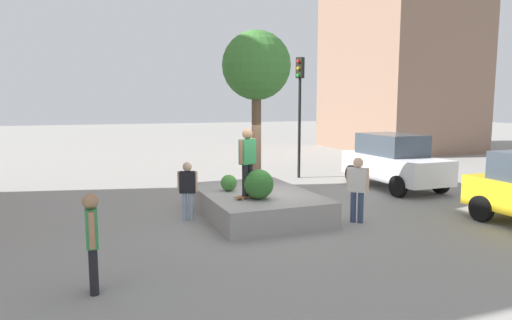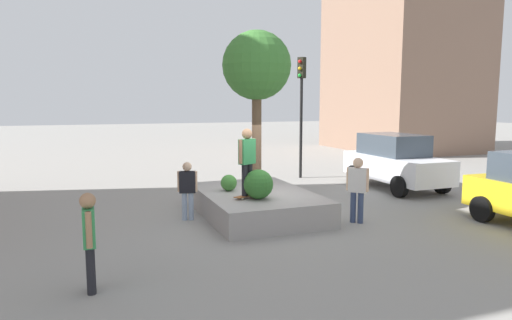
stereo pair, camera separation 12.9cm
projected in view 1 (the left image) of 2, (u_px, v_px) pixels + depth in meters
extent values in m
plane|color=gray|center=(261.00, 217.00, 12.29)|extent=(120.00, 120.00, 0.00)
cube|color=gray|center=(256.00, 203.00, 12.55)|extent=(4.24, 2.92, 0.66)
cylinder|color=brown|center=(256.00, 136.00, 13.13)|extent=(0.28, 0.28, 3.01)
sphere|color=#3D7A33|center=(256.00, 65.00, 12.87)|extent=(2.00, 2.00, 2.00)
sphere|color=#3D7A33|center=(229.00, 183.00, 12.62)|extent=(0.46, 0.46, 0.46)
sphere|color=#2D6628|center=(259.00, 184.00, 11.54)|extent=(0.77, 0.77, 0.77)
cube|color=brown|center=(248.00, 196.00, 11.68)|extent=(0.53, 0.81, 0.02)
sphere|color=beige|center=(243.00, 199.00, 11.44)|extent=(0.06, 0.06, 0.06)
sphere|color=beige|center=(238.00, 198.00, 11.56)|extent=(0.06, 0.06, 0.06)
sphere|color=beige|center=(257.00, 196.00, 11.81)|extent=(0.06, 0.06, 0.06)
sphere|color=beige|center=(252.00, 195.00, 11.93)|extent=(0.06, 0.06, 0.06)
cylinder|color=black|center=(250.00, 179.00, 11.70)|extent=(0.15, 0.15, 0.83)
cylinder|color=black|center=(245.00, 180.00, 11.55)|extent=(0.15, 0.15, 0.83)
cube|color=#338C4C|center=(247.00, 152.00, 11.53)|extent=(0.40, 0.51, 0.65)
cylinder|color=#9E7251|center=(254.00, 150.00, 11.72)|extent=(0.10, 0.10, 0.61)
cylinder|color=#9E7251|center=(241.00, 152.00, 11.34)|extent=(0.10, 0.10, 0.61)
sphere|color=#9E7251|center=(247.00, 134.00, 11.47)|extent=(0.27, 0.27, 0.27)
cube|color=white|center=(394.00, 167.00, 16.47)|extent=(4.30, 1.83, 0.86)
cube|color=#38424C|center=(391.00, 144.00, 16.57)|extent=(2.41, 1.60, 0.77)
cylinder|color=black|center=(440.00, 183.00, 15.57)|extent=(0.73, 0.22, 0.73)
cylinder|color=black|center=(398.00, 186.00, 14.93)|extent=(0.73, 0.22, 0.73)
cylinder|color=black|center=(390.00, 172.00, 18.12)|extent=(0.73, 0.22, 0.73)
cylinder|color=black|center=(352.00, 174.00, 17.47)|extent=(0.73, 0.22, 0.73)
cylinder|color=black|center=(481.00, 208.00, 11.87)|extent=(0.69, 0.22, 0.69)
cylinder|color=black|center=(299.00, 129.00, 18.65)|extent=(0.12, 0.12, 4.15)
cube|color=black|center=(300.00, 68.00, 18.34)|extent=(0.36, 0.35, 0.85)
sphere|color=red|center=(298.00, 61.00, 18.19)|extent=(0.14, 0.14, 0.14)
sphere|color=gold|center=(298.00, 68.00, 18.23)|extent=(0.14, 0.14, 0.14)
sphere|color=green|center=(298.00, 75.00, 18.26)|extent=(0.14, 0.14, 0.14)
cylinder|color=black|center=(94.00, 271.00, 7.27)|extent=(0.15, 0.15, 0.80)
cylinder|color=black|center=(93.00, 268.00, 7.44)|extent=(0.15, 0.15, 0.80)
cube|color=#338C4C|center=(92.00, 228.00, 7.27)|extent=(0.45, 0.19, 0.62)
cylinder|color=#9E7251|center=(92.00, 230.00, 7.04)|extent=(0.10, 0.10, 0.59)
cylinder|color=#9E7251|center=(91.00, 223.00, 7.48)|extent=(0.10, 0.10, 0.59)
sphere|color=#9E7251|center=(90.00, 201.00, 7.21)|extent=(0.26, 0.26, 0.26)
cylinder|color=navy|center=(353.00, 207.00, 11.77)|extent=(0.15, 0.15, 0.82)
cylinder|color=navy|center=(361.00, 208.00, 11.69)|extent=(0.15, 0.15, 0.82)
cube|color=silver|center=(358.00, 180.00, 11.64)|extent=(0.46, 0.47, 0.64)
cylinder|color=#D8AD8C|center=(348.00, 179.00, 11.73)|extent=(0.10, 0.10, 0.60)
cylinder|color=#D8AD8C|center=(367.00, 180.00, 11.54)|extent=(0.10, 0.10, 0.60)
sphere|color=#D8AD8C|center=(358.00, 163.00, 11.58)|extent=(0.27, 0.27, 0.27)
cylinder|color=#8C9EB7|center=(185.00, 207.00, 11.95)|extent=(0.14, 0.14, 0.75)
cylinder|color=#8C9EB7|center=(191.00, 207.00, 11.96)|extent=(0.14, 0.14, 0.75)
cube|color=black|center=(187.00, 182.00, 11.87)|extent=(0.29, 0.46, 0.58)
cylinder|color=#D8AD8C|center=(179.00, 182.00, 11.85)|extent=(0.09, 0.09, 0.55)
cylinder|color=#D8AD8C|center=(196.00, 181.00, 11.89)|extent=(0.09, 0.09, 0.55)
sphere|color=#D8AD8C|center=(187.00, 167.00, 11.82)|extent=(0.24, 0.24, 0.24)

